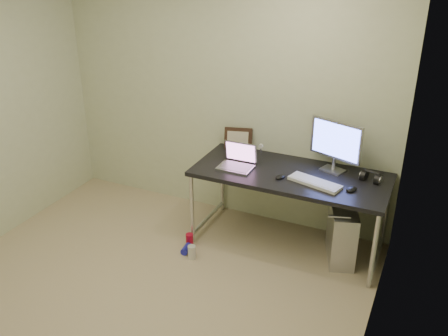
% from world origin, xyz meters
% --- Properties ---
extents(floor, '(3.50, 3.50, 0.00)m').
position_xyz_m(floor, '(0.00, 0.00, 0.00)').
color(floor, tan).
rests_on(floor, ground).
extents(wall_back, '(3.50, 0.02, 2.50)m').
position_xyz_m(wall_back, '(0.00, 1.75, 1.25)').
color(wall_back, beige).
rests_on(wall_back, ground).
extents(wall_right, '(0.02, 3.50, 2.50)m').
position_xyz_m(wall_right, '(1.75, 0.00, 1.25)').
color(wall_right, beige).
rests_on(wall_right, ground).
extents(desk, '(1.75, 0.77, 0.75)m').
position_xyz_m(desk, '(0.84, 1.37, 0.68)').
color(desk, black).
rests_on(desk, ground).
extents(tower_computer, '(0.36, 0.54, 0.55)m').
position_xyz_m(tower_computer, '(1.36, 1.35, 0.26)').
color(tower_computer, silver).
rests_on(tower_computer, ground).
extents(cable_a, '(0.01, 0.16, 0.69)m').
position_xyz_m(cable_a, '(1.31, 1.70, 0.40)').
color(cable_a, black).
rests_on(cable_a, ground).
extents(cable_b, '(0.02, 0.11, 0.71)m').
position_xyz_m(cable_b, '(1.40, 1.68, 0.38)').
color(cable_b, black).
rests_on(cable_b, ground).
extents(can_red, '(0.08, 0.08, 0.13)m').
position_xyz_m(can_red, '(0.02, 0.94, 0.06)').
color(can_red, '#AE0B28').
rests_on(can_red, ground).
extents(can_white, '(0.09, 0.09, 0.13)m').
position_xyz_m(can_white, '(0.13, 0.77, 0.07)').
color(can_white, silver).
rests_on(can_white, ground).
extents(can_blue, '(0.08, 0.13, 0.07)m').
position_xyz_m(can_blue, '(0.04, 0.84, 0.03)').
color(can_blue, '#1F21B3').
rests_on(can_blue, ground).
extents(laptop, '(0.31, 0.26, 0.22)m').
position_xyz_m(laptop, '(0.35, 1.29, 0.80)').
color(laptop, '#A5A6AC').
rests_on(laptop, desk).
extents(monitor, '(0.49, 0.21, 0.47)m').
position_xyz_m(monitor, '(1.18, 1.58, 1.03)').
color(monitor, '#A5A6AC').
rests_on(monitor, desk).
extents(keyboard, '(0.49, 0.27, 0.03)m').
position_xyz_m(keyboard, '(1.10, 1.24, 0.76)').
color(keyboard, silver).
rests_on(keyboard, desk).
extents(mouse_right, '(0.10, 0.14, 0.04)m').
position_xyz_m(mouse_right, '(1.41, 1.25, 0.77)').
color(mouse_right, black).
rests_on(mouse_right, desk).
extents(mouse_left, '(0.10, 0.13, 0.04)m').
position_xyz_m(mouse_left, '(0.79, 1.23, 0.77)').
color(mouse_left, black).
rests_on(mouse_left, desk).
extents(headphones, '(0.20, 0.11, 0.12)m').
position_xyz_m(headphones, '(1.53, 1.50, 0.78)').
color(headphones, black).
rests_on(headphones, desk).
extents(picture_frame, '(0.29, 0.15, 0.22)m').
position_xyz_m(picture_frame, '(0.19, 1.68, 0.86)').
color(picture_frame, black).
rests_on(picture_frame, desk).
extents(webcam, '(0.04, 0.04, 0.12)m').
position_xyz_m(webcam, '(0.46, 1.61, 0.84)').
color(webcam, silver).
rests_on(webcam, desk).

